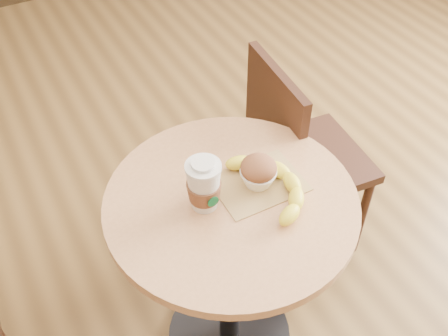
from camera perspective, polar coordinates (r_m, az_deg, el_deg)
name	(u,v)px	position (r m, az deg, el deg)	size (l,w,h in m)	color
cafe_table	(230,249)	(1.57, 0.71, -8.78)	(0.68, 0.68, 0.75)	black
chair_right	(298,155)	(1.92, 8.04, 1.40)	(0.42, 0.42, 0.88)	#361D13
kraft_bag	(258,183)	(1.43, 3.76, -1.68)	(0.24, 0.18, 0.00)	#AA8852
coffee_cup	(204,187)	(1.33, -2.20, -2.03)	(0.09, 0.09, 0.15)	silver
muffin	(258,172)	(1.40, 3.77, -0.40)	(0.10, 0.10, 0.09)	white
banana	(274,183)	(1.41, 5.45, -1.65)	(0.17, 0.30, 0.04)	yellow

